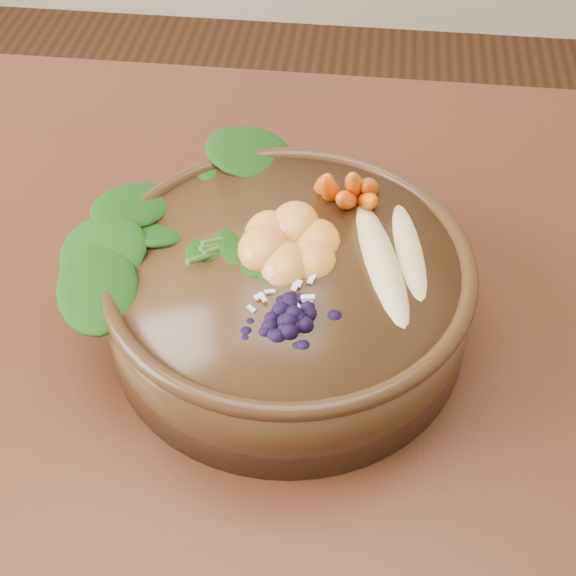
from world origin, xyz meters
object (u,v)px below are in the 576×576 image
at_px(stoneware_bowl, 288,297).
at_px(carrot_cluster, 349,157).
at_px(kale_heap, 230,191).
at_px(mandarin_cluster, 290,231).
at_px(banana_halves, 397,242).
at_px(dining_table, 151,418).
at_px(blueberry_pile, 295,301).

xyz_separation_m(stoneware_bowl, carrot_cluster, (0.04, 0.09, 0.08)).
xyz_separation_m(kale_heap, mandarin_cluster, (0.05, -0.03, -0.01)).
height_order(carrot_cluster, banana_halves, carrot_cluster).
bearing_deg(banana_halves, mandarin_cluster, 170.25).
bearing_deg(carrot_cluster, kale_heap, -169.49).
height_order(dining_table, mandarin_cluster, mandarin_cluster).
relative_size(kale_heap, banana_halves, 1.13).
xyz_separation_m(stoneware_bowl, blueberry_pile, (0.01, -0.06, 0.06)).
distance_m(stoneware_bowl, blueberry_pile, 0.09).
xyz_separation_m(dining_table, blueberry_pile, (0.13, -0.02, 0.19)).
bearing_deg(blueberry_pile, kale_heap, 120.40).
distance_m(mandarin_cluster, blueberry_pile, 0.08).
xyz_separation_m(dining_table, banana_halves, (0.20, 0.06, 0.19)).
distance_m(dining_table, banana_halves, 0.28).
distance_m(carrot_cluster, mandarin_cluster, 0.08).
distance_m(kale_heap, banana_halves, 0.14).
distance_m(kale_heap, carrot_cluster, 0.10).
bearing_deg(stoneware_bowl, banana_halves, 11.34).
bearing_deg(dining_table, carrot_cluster, 38.21).
relative_size(stoneware_bowl, carrot_cluster, 3.62).
xyz_separation_m(mandarin_cluster, blueberry_pile, (0.01, -0.08, 0.00)).
height_order(dining_table, stoneware_bowl, stoneware_bowl).
bearing_deg(carrot_cluster, mandarin_cluster, -129.81).
distance_m(stoneware_bowl, carrot_cluster, 0.12).
distance_m(banana_halves, mandarin_cluster, 0.08).
xyz_separation_m(carrot_cluster, blueberry_pile, (-0.03, -0.15, -0.02)).
height_order(kale_heap, banana_halves, kale_heap).
relative_size(banana_halves, mandarin_cluster, 1.82).
bearing_deg(mandarin_cluster, banana_halves, -1.15).
bearing_deg(stoneware_bowl, carrot_cluster, 64.91).
bearing_deg(banana_halves, dining_table, -172.82).
bearing_deg(carrot_cluster, dining_table, -150.39).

